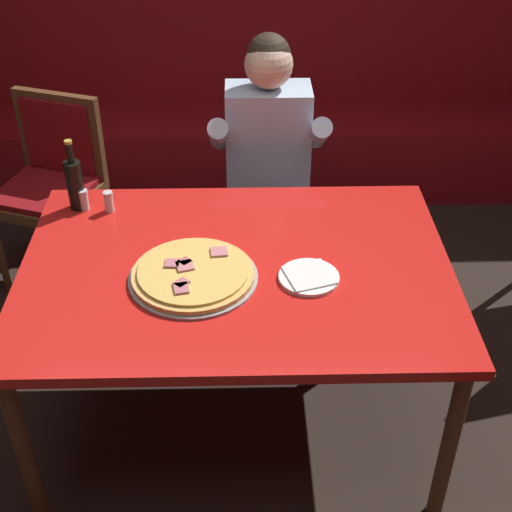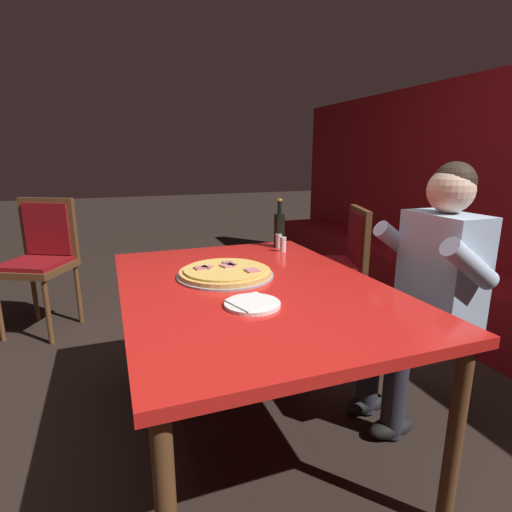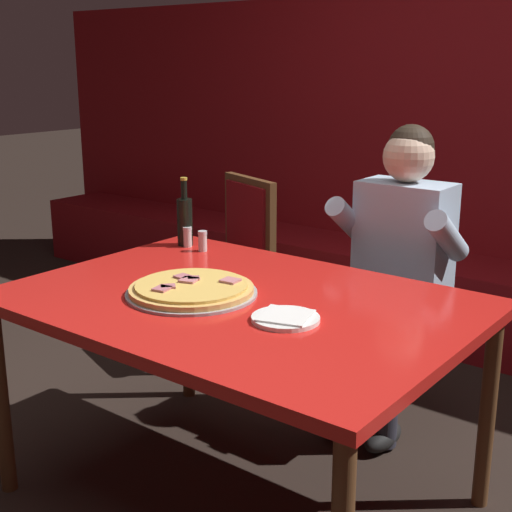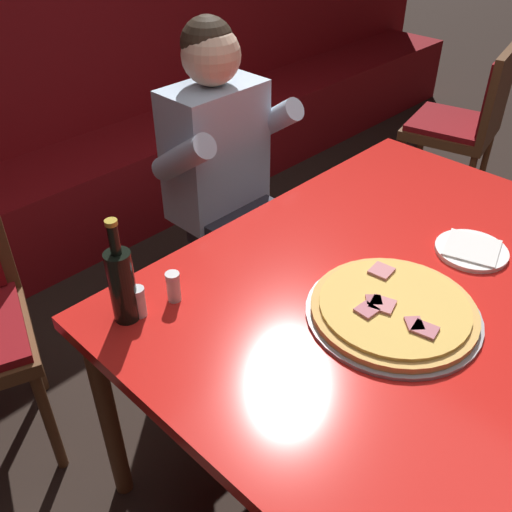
% 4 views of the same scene
% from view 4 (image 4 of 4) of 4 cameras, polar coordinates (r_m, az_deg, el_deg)
% --- Properties ---
extents(ground_plane, '(24.00, 24.00, 0.00)m').
position_cam_4_polar(ground_plane, '(2.18, 11.12, -18.01)').
color(ground_plane, black).
extents(booth_wall_panel, '(6.80, 0.16, 1.90)m').
position_cam_4_polar(booth_wall_panel, '(3.11, -23.21, 18.62)').
color(booth_wall_panel, maroon).
rests_on(booth_wall_panel, ground_plane).
extents(booth_bench, '(6.46, 0.48, 0.46)m').
position_cam_4_polar(booth_bench, '(3.10, -17.54, 5.13)').
color(booth_bench, maroon).
rests_on(booth_bench, ground_plane).
extents(main_dining_table, '(1.52, 1.09, 0.76)m').
position_cam_4_polar(main_dining_table, '(1.68, 13.80, -3.85)').
color(main_dining_table, brown).
rests_on(main_dining_table, ground_plane).
extents(pizza, '(0.45, 0.45, 0.05)m').
position_cam_4_polar(pizza, '(1.50, 13.58, -5.27)').
color(pizza, '#9E9EA3').
rests_on(pizza, main_dining_table).
extents(plate_white_paper, '(0.21, 0.21, 0.02)m').
position_cam_4_polar(plate_white_paper, '(1.79, 20.74, 0.57)').
color(plate_white_paper, white).
rests_on(plate_white_paper, main_dining_table).
extents(beer_bottle, '(0.07, 0.07, 0.29)m').
position_cam_4_polar(beer_bottle, '(1.43, -13.27, -2.68)').
color(beer_bottle, black).
rests_on(beer_bottle, main_dining_table).
extents(shaker_oregano, '(0.04, 0.04, 0.09)m').
position_cam_4_polar(shaker_oregano, '(1.47, -11.65, -4.64)').
color(shaker_oregano, silver).
rests_on(shaker_oregano, main_dining_table).
extents(shaker_parmesan, '(0.04, 0.04, 0.09)m').
position_cam_4_polar(shaker_parmesan, '(1.50, -8.24, -3.18)').
color(shaker_parmesan, silver).
rests_on(shaker_parmesan, main_dining_table).
extents(diner_seated_blue_shirt, '(0.53, 0.53, 1.27)m').
position_cam_4_polar(diner_seated_blue_shirt, '(2.19, -2.50, 7.92)').
color(diner_seated_blue_shirt, black).
rests_on(diner_seated_blue_shirt, ground_plane).
extents(dining_chair_by_booth, '(0.53, 0.53, 0.94)m').
position_cam_4_polar(dining_chair_by_booth, '(3.30, 20.37, 12.78)').
color(dining_chair_by_booth, brown).
rests_on(dining_chair_by_booth, ground_plane).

